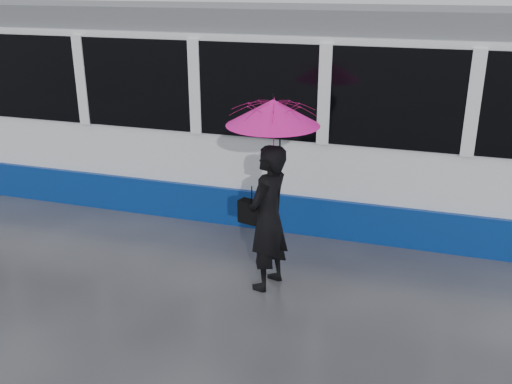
% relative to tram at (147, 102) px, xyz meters
% --- Properties ---
extents(ground, '(90.00, 90.00, 0.00)m').
position_rel_tram_xyz_m(ground, '(2.65, -2.50, -1.64)').
color(ground, '#2D2D32').
rests_on(ground, ground).
extents(rails, '(34.00, 1.51, 0.02)m').
position_rel_tram_xyz_m(rails, '(2.65, -0.00, -1.63)').
color(rails, '#3F3D38').
rests_on(rails, ground).
extents(tram, '(26.00, 2.56, 3.35)m').
position_rel_tram_xyz_m(tram, '(0.00, 0.00, 0.00)').
color(tram, white).
rests_on(tram, ground).
extents(woman, '(0.62, 0.79, 1.90)m').
position_rel_tram_xyz_m(woman, '(3.18, -2.93, -0.69)').
color(woman, black).
rests_on(woman, ground).
extents(umbrella, '(1.37, 1.37, 1.28)m').
position_rel_tram_xyz_m(umbrella, '(3.23, -2.93, 0.45)').
color(umbrella, '#E8135E').
rests_on(umbrella, ground).
extents(handbag, '(0.37, 0.23, 0.47)m').
position_rel_tram_xyz_m(handbag, '(2.96, -2.91, -0.64)').
color(handbag, black).
rests_on(handbag, ground).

